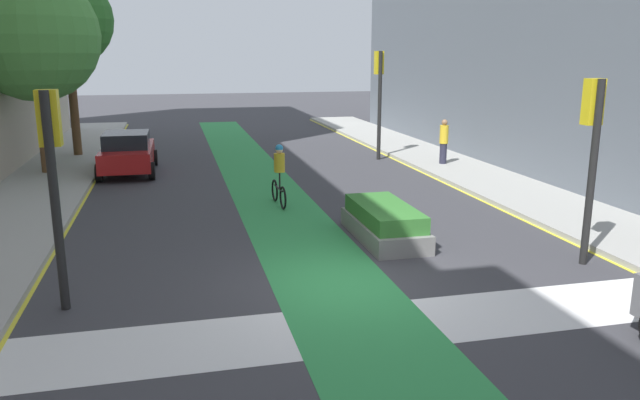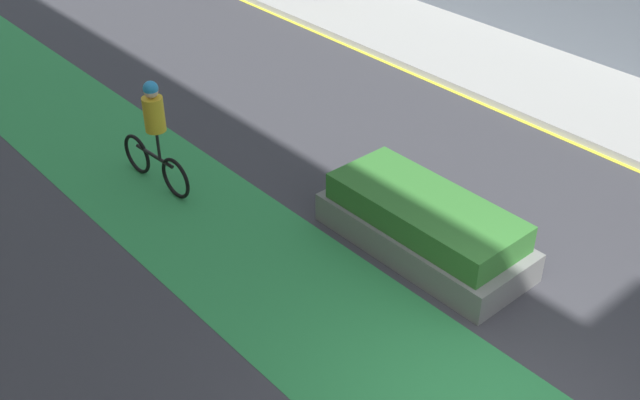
{
  "view_description": "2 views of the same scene",
  "coord_description": "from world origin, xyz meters",
  "px_view_note": "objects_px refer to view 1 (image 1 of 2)",
  "views": [
    {
      "loc": [
        -3.18,
        -10.98,
        4.43
      ],
      "look_at": [
        0.19,
        3.02,
        0.98
      ],
      "focal_mm": 34.41,
      "sensor_mm": 36.0,
      "label": 1
    },
    {
      "loc": [
        -5.2,
        -3.01,
        6.74
      ],
      "look_at": [
        0.63,
        3.63,
        0.82
      ],
      "focal_mm": 43.58,
      "sensor_mm": 36.0,
      "label": 2
    }
  ],
  "objects_px": {
    "median_planter": "(384,223)",
    "pedestrian_sidewalk_right_a": "(444,141)",
    "car_red_left_far": "(128,152)",
    "cyclist_in_lane": "(279,174)",
    "traffic_signal_far_right": "(379,84)",
    "street_tree_near": "(66,20)",
    "traffic_signal_near_right": "(592,136)",
    "street_tree_far": "(33,36)",
    "traffic_signal_near_left": "(52,157)"
  },
  "relations": [
    {
      "from": "traffic_signal_near_left",
      "to": "pedestrian_sidewalk_right_a",
      "type": "distance_m",
      "value": 16.82
    },
    {
      "from": "traffic_signal_far_right",
      "to": "car_red_left_far",
      "type": "distance_m",
      "value": 10.51
    },
    {
      "from": "street_tree_near",
      "to": "car_red_left_far",
      "type": "bearing_deg",
      "value": -60.64
    },
    {
      "from": "traffic_signal_near_left",
      "to": "median_planter",
      "type": "xyz_separation_m",
      "value": [
        6.92,
        2.57,
        -2.3
      ]
    },
    {
      "from": "street_tree_near",
      "to": "cyclist_in_lane",
      "type": "bearing_deg",
      "value": -56.27
    },
    {
      "from": "traffic_signal_near_left",
      "to": "traffic_signal_far_right",
      "type": "relative_size",
      "value": 0.85
    },
    {
      "from": "street_tree_near",
      "to": "street_tree_far",
      "type": "distance_m",
      "value": 4.1
    },
    {
      "from": "traffic_signal_near_right",
      "to": "street_tree_far",
      "type": "relative_size",
      "value": 0.55
    },
    {
      "from": "pedestrian_sidewalk_right_a",
      "to": "traffic_signal_far_right",
      "type": "bearing_deg",
      "value": 127.45
    },
    {
      "from": "traffic_signal_near_right",
      "to": "pedestrian_sidewalk_right_a",
      "type": "distance_m",
      "value": 11.56
    },
    {
      "from": "street_tree_near",
      "to": "median_planter",
      "type": "bearing_deg",
      "value": -58.16
    },
    {
      "from": "traffic_signal_far_right",
      "to": "cyclist_in_lane",
      "type": "relative_size",
      "value": 2.44
    },
    {
      "from": "traffic_signal_near_right",
      "to": "street_tree_far",
      "type": "xyz_separation_m",
      "value": [
        -13.08,
        13.05,
        2.25
      ]
    },
    {
      "from": "traffic_signal_far_right",
      "to": "street_tree_near",
      "type": "bearing_deg",
      "value": 165.29
    },
    {
      "from": "traffic_signal_far_right",
      "to": "pedestrian_sidewalk_right_a",
      "type": "height_order",
      "value": "traffic_signal_far_right"
    },
    {
      "from": "traffic_signal_near_right",
      "to": "traffic_signal_far_right",
      "type": "xyz_separation_m",
      "value": [
        0.03,
        13.74,
        0.39
      ]
    },
    {
      "from": "traffic_signal_far_right",
      "to": "cyclist_in_lane",
      "type": "height_order",
      "value": "traffic_signal_far_right"
    },
    {
      "from": "pedestrian_sidewalk_right_a",
      "to": "median_planter",
      "type": "height_order",
      "value": "pedestrian_sidewalk_right_a"
    },
    {
      "from": "traffic_signal_near_right",
      "to": "median_planter",
      "type": "bearing_deg",
      "value": 143.71
    },
    {
      "from": "car_red_left_far",
      "to": "street_tree_near",
      "type": "xyz_separation_m",
      "value": [
        -2.35,
        4.18,
        4.95
      ]
    },
    {
      "from": "car_red_left_far",
      "to": "cyclist_in_lane",
      "type": "bearing_deg",
      "value": -53.61
    },
    {
      "from": "street_tree_near",
      "to": "traffic_signal_near_left",
      "type": "bearing_deg",
      "value": -83.18
    },
    {
      "from": "traffic_signal_far_right",
      "to": "car_red_left_far",
      "type": "xyz_separation_m",
      "value": [
        -10.21,
        -0.89,
        -2.36
      ]
    },
    {
      "from": "traffic_signal_near_right",
      "to": "car_red_left_far",
      "type": "height_order",
      "value": "traffic_signal_near_right"
    },
    {
      "from": "traffic_signal_near_left",
      "to": "cyclist_in_lane",
      "type": "bearing_deg",
      "value": 52.25
    },
    {
      "from": "traffic_signal_far_right",
      "to": "cyclist_in_lane",
      "type": "distance_m",
      "value": 9.36
    },
    {
      "from": "cyclist_in_lane",
      "to": "street_tree_near",
      "type": "xyz_separation_m",
      "value": [
        -7.03,
        10.53,
        4.79
      ]
    },
    {
      "from": "median_planter",
      "to": "pedestrian_sidewalk_right_a",
      "type": "bearing_deg",
      "value": 57.52
    },
    {
      "from": "street_tree_near",
      "to": "pedestrian_sidewalk_right_a",
      "type": "bearing_deg",
      "value": -21.76
    },
    {
      "from": "traffic_signal_near_left",
      "to": "street_tree_far",
      "type": "xyz_separation_m",
      "value": [
        -2.59,
        12.99,
        2.31
      ]
    },
    {
      "from": "traffic_signal_near_right",
      "to": "car_red_left_far",
      "type": "relative_size",
      "value": 0.93
    },
    {
      "from": "cyclist_in_lane",
      "to": "street_tree_near",
      "type": "relative_size",
      "value": 0.25
    },
    {
      "from": "car_red_left_far",
      "to": "street_tree_far",
      "type": "distance_m",
      "value": 5.12
    },
    {
      "from": "traffic_signal_near_left",
      "to": "pedestrian_sidewalk_right_a",
      "type": "xyz_separation_m",
      "value": [
        12.42,
        11.22,
        -1.66
      ]
    },
    {
      "from": "traffic_signal_near_left",
      "to": "street_tree_far",
      "type": "distance_m",
      "value": 13.45
    },
    {
      "from": "pedestrian_sidewalk_right_a",
      "to": "traffic_signal_near_right",
      "type": "bearing_deg",
      "value": -99.7
    },
    {
      "from": "traffic_signal_far_right",
      "to": "street_tree_far",
      "type": "bearing_deg",
      "value": -176.96
    },
    {
      "from": "traffic_signal_far_right",
      "to": "cyclist_in_lane",
      "type": "bearing_deg",
      "value": -127.4
    },
    {
      "from": "traffic_signal_near_right",
      "to": "cyclist_in_lane",
      "type": "distance_m",
      "value": 8.71
    },
    {
      "from": "street_tree_near",
      "to": "median_planter",
      "type": "height_order",
      "value": "street_tree_near"
    },
    {
      "from": "traffic_signal_near_left",
      "to": "traffic_signal_far_right",
      "type": "height_order",
      "value": "traffic_signal_far_right"
    },
    {
      "from": "street_tree_far",
      "to": "pedestrian_sidewalk_right_a",
      "type": "bearing_deg",
      "value": -6.75
    },
    {
      "from": "traffic_signal_near_left",
      "to": "traffic_signal_far_right",
      "type": "bearing_deg",
      "value": 52.44
    },
    {
      "from": "traffic_signal_far_right",
      "to": "median_planter",
      "type": "height_order",
      "value": "traffic_signal_far_right"
    },
    {
      "from": "traffic_signal_far_right",
      "to": "car_red_left_far",
      "type": "height_order",
      "value": "traffic_signal_far_right"
    },
    {
      "from": "traffic_signal_near_left",
      "to": "cyclist_in_lane",
      "type": "distance_m",
      "value": 8.35
    },
    {
      "from": "traffic_signal_near_right",
      "to": "median_planter",
      "type": "xyz_separation_m",
      "value": [
        -3.58,
        2.63,
        -2.36
      ]
    },
    {
      "from": "cyclist_in_lane",
      "to": "street_tree_near",
      "type": "height_order",
      "value": "street_tree_near"
    },
    {
      "from": "traffic_signal_near_right",
      "to": "cyclist_in_lane",
      "type": "bearing_deg",
      "value": 130.17
    },
    {
      "from": "pedestrian_sidewalk_right_a",
      "to": "car_red_left_far",
      "type": "bearing_deg",
      "value": 172.53
    }
  ]
}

